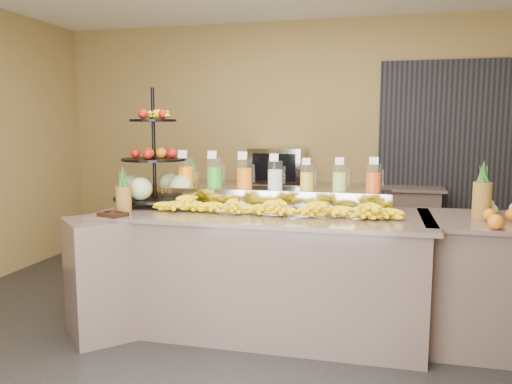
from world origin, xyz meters
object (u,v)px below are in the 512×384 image
at_px(pitcher_tray, 275,198).
at_px(banana_heap, 276,205).
at_px(oven_warmer, 278,166).
at_px(condiment_caddy, 113,214).
at_px(right_fruit_pile, 511,212).
at_px(fruit_stand, 160,175).

distance_m(pitcher_tray, banana_heap, 0.33).
bearing_deg(pitcher_tray, oven_warmer, 100.51).
relative_size(pitcher_tray, condiment_caddy, 9.66).
bearing_deg(banana_heap, oven_warmer, 100.85).
xyz_separation_m(pitcher_tray, condiment_caddy, (-1.07, -0.70, -0.06)).
bearing_deg(right_fruit_pile, oven_warmer, 135.25).
bearing_deg(fruit_stand, oven_warmer, 69.78).
relative_size(banana_heap, condiment_caddy, 9.87).
distance_m(banana_heap, right_fruit_pile, 1.63).
relative_size(pitcher_tray, banana_heap, 0.98).
xyz_separation_m(pitcher_tray, fruit_stand, (-0.97, -0.09, 0.17)).
relative_size(pitcher_tray, oven_warmer, 3.03).
distance_m(pitcher_tray, right_fruit_pile, 1.73).
height_order(condiment_caddy, oven_warmer, oven_warmer).
distance_m(condiment_caddy, right_fruit_pile, 2.80).
relative_size(condiment_caddy, right_fruit_pile, 0.39).
bearing_deg(oven_warmer, pitcher_tray, -77.15).
distance_m(right_fruit_pile, oven_warmer, 2.83).
xyz_separation_m(fruit_stand, oven_warmer, (0.66, 1.76, -0.04)).
height_order(pitcher_tray, fruit_stand, fruit_stand).
bearing_deg(oven_warmer, banana_heap, -76.82).
height_order(banana_heap, oven_warmer, oven_warmer).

